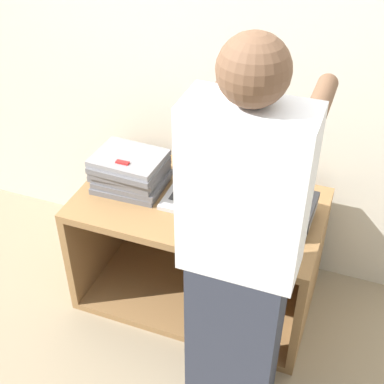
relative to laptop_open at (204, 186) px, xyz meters
The scene contains 8 objects.
ground_plane 0.75m from the laptop_open, 90.00° to the right, with size 12.00×12.00×0.00m, color gray.
wall_back 0.66m from the laptop_open, 90.00° to the left, with size 8.00×0.05×2.40m.
cart 0.35m from the laptop_open, 90.00° to the left, with size 1.12×0.63×0.60m.
laptop_open is the anchor object (origin of this frame).
laptop_stack_left 0.35m from the laptop_open, behind, with size 0.33×0.27×0.17m.
laptop_stack_right 0.35m from the laptop_open, 10.14° to the right, with size 0.33×0.26×0.11m.
person 0.65m from the laptop_open, 59.07° to the right, with size 0.40×0.52×1.59m.
inventory_tag 0.38m from the laptop_open, 160.62° to the right, with size 0.06×0.02×0.01m.
Camera 1 is at (0.64, -1.48, 2.07)m, focal length 50.00 mm.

